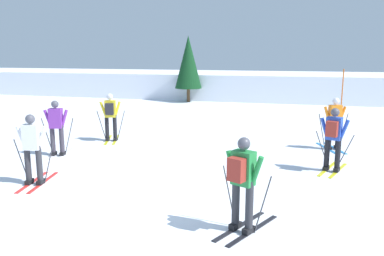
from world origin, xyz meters
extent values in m
plane|color=silver|center=(0.00, 0.00, 0.00)|extent=(120.00, 120.00, 0.00)
cube|color=silver|center=(0.00, 20.79, 0.85)|extent=(80.00, 7.51, 1.70)
cube|color=silver|center=(-4.00, 2.54, 0.01)|extent=(0.47, 1.57, 0.02)
cube|color=silver|center=(-3.72, 2.61, 0.01)|extent=(0.47, 1.57, 0.02)
cube|color=black|center=(-3.96, 2.40, 0.07)|extent=(0.18, 0.28, 0.10)
cube|color=black|center=(-3.69, 2.46, 0.07)|extent=(0.18, 0.28, 0.10)
cylinder|color=#38333D|center=(-3.96, 2.40, 0.55)|extent=(0.14, 0.14, 0.85)
cylinder|color=#38333D|center=(-3.69, 2.46, 0.55)|extent=(0.14, 0.14, 0.85)
cube|color=purple|center=(-3.82, 2.43, 1.17)|extent=(0.43, 0.32, 0.60)
cylinder|color=purple|center=(-4.07, 2.39, 1.16)|extent=(0.27, 0.15, 0.55)
cylinder|color=purple|center=(-3.59, 2.51, 1.16)|extent=(0.27, 0.15, 0.55)
sphere|color=#4C4C56|center=(-3.82, 2.43, 1.60)|extent=(0.22, 0.22, 0.22)
cylinder|color=#38383D|center=(-4.17, 2.45, 0.58)|extent=(0.33, 0.10, 1.16)
cylinder|color=#38383D|center=(-3.52, 2.61, 0.58)|extent=(0.33, 0.10, 1.16)
cube|color=#237AC6|center=(4.22, 5.59, 0.01)|extent=(0.64, 1.53, 0.02)
cube|color=#237AC6|center=(4.49, 5.68, 0.01)|extent=(0.64, 1.53, 0.02)
cube|color=black|center=(4.28, 5.45, 0.07)|extent=(0.20, 0.29, 0.10)
cube|color=black|center=(4.54, 5.54, 0.07)|extent=(0.20, 0.29, 0.10)
cylinder|color=black|center=(4.28, 5.45, 0.55)|extent=(0.14, 0.14, 0.85)
cylinder|color=black|center=(4.54, 5.54, 0.55)|extent=(0.14, 0.14, 0.85)
cube|color=orange|center=(4.41, 5.49, 1.17)|extent=(0.44, 0.36, 0.60)
cylinder|color=orange|center=(4.17, 5.43, 1.16)|extent=(0.27, 0.17, 0.55)
cylinder|color=orange|center=(4.64, 5.60, 1.16)|extent=(0.27, 0.17, 0.55)
sphere|color=silver|center=(4.41, 5.49, 1.60)|extent=(0.22, 0.22, 0.22)
cylinder|color=#38383D|center=(4.04, 5.46, 0.59)|extent=(0.28, 0.12, 1.18)
cylinder|color=#38383D|center=(4.71, 5.71, 0.59)|extent=(0.28, 0.12, 1.18)
cube|color=gold|center=(-3.37, 4.84, 0.01)|extent=(0.62, 1.54, 0.02)
cube|color=gold|center=(-3.10, 4.93, 0.01)|extent=(0.62, 1.54, 0.02)
cube|color=black|center=(-3.32, 4.70, 0.07)|extent=(0.20, 0.29, 0.10)
cube|color=black|center=(-3.05, 4.79, 0.07)|extent=(0.20, 0.29, 0.10)
cylinder|color=black|center=(-3.32, 4.70, 0.55)|extent=(0.14, 0.14, 0.85)
cylinder|color=black|center=(-3.05, 4.79, 0.55)|extent=(0.14, 0.14, 0.85)
cube|color=yellow|center=(-3.19, 4.74, 1.17)|extent=(0.44, 0.35, 0.60)
cylinder|color=yellow|center=(-3.43, 4.68, 1.16)|extent=(0.27, 0.17, 0.55)
cylinder|color=yellow|center=(-2.96, 4.85, 1.16)|extent=(0.27, 0.17, 0.55)
sphere|color=silver|center=(-3.19, 4.74, 1.60)|extent=(0.22, 0.22, 0.22)
cylinder|color=#38383D|center=(-3.54, 4.72, 0.54)|extent=(0.30, 0.13, 1.09)
cylinder|color=#38383D|center=(-2.89, 4.95, 0.54)|extent=(0.30, 0.13, 1.09)
cube|color=#232328|center=(-3.12, 4.55, 1.19)|extent=(0.32, 0.26, 0.40)
cube|color=gold|center=(4.10, 3.12, 0.01)|extent=(0.61, 1.54, 0.02)
cube|color=gold|center=(4.37, 3.03, 0.01)|extent=(0.61, 1.54, 0.02)
cube|color=black|center=(4.05, 2.98, 0.07)|extent=(0.20, 0.29, 0.10)
cube|color=black|center=(4.32, 2.89, 0.07)|extent=(0.20, 0.29, 0.10)
cylinder|color=black|center=(4.05, 2.98, 0.55)|extent=(0.14, 0.14, 0.85)
cylinder|color=black|center=(4.32, 2.89, 0.55)|extent=(0.14, 0.14, 0.85)
cube|color=#284CB7|center=(4.19, 2.93, 1.17)|extent=(0.44, 0.35, 0.60)
cylinder|color=#284CB7|center=(3.96, 3.03, 1.16)|extent=(0.27, 0.17, 0.55)
cylinder|color=#284CB7|center=(4.43, 2.87, 1.16)|extent=(0.27, 0.17, 0.55)
sphere|color=#4C4C56|center=(4.19, 2.93, 1.60)|extent=(0.22, 0.22, 0.22)
cylinder|color=#38383D|center=(3.95, 3.12, 0.52)|extent=(0.42, 0.16, 1.04)
cylinder|color=#38383D|center=(4.49, 2.93, 0.52)|extent=(0.42, 0.16, 1.04)
cube|color=maroon|center=(4.12, 2.73, 1.19)|extent=(0.32, 0.26, 0.40)
cube|color=red|center=(-2.94, 0.03, 0.01)|extent=(0.41, 1.59, 0.02)
cube|color=red|center=(-2.66, 0.09, 0.01)|extent=(0.41, 1.59, 0.02)
cube|color=black|center=(-2.91, -0.12, 0.07)|extent=(0.17, 0.28, 0.10)
cube|color=black|center=(-2.63, -0.06, 0.07)|extent=(0.17, 0.28, 0.10)
cylinder|color=#2D2D33|center=(-2.91, -0.12, 0.55)|extent=(0.14, 0.14, 0.85)
cylinder|color=#2D2D33|center=(-2.63, -0.06, 0.55)|extent=(0.14, 0.14, 0.85)
cube|color=white|center=(-2.77, -0.09, 1.17)|extent=(0.42, 0.31, 0.60)
cylinder|color=white|center=(-3.02, -0.12, 1.16)|extent=(0.27, 0.14, 0.55)
cylinder|color=white|center=(-2.53, -0.02, 1.16)|extent=(0.27, 0.14, 0.55)
sphere|color=#4C4C56|center=(-2.77, -0.09, 1.60)|extent=(0.22, 0.22, 0.22)
cylinder|color=#38383D|center=(-3.12, -0.06, 0.54)|extent=(0.32, 0.09, 1.09)
cylinder|color=#38383D|center=(-2.46, 0.08, 0.54)|extent=(0.32, 0.09, 1.09)
cube|color=black|center=(2.34, -1.10, 0.01)|extent=(0.75, 1.49, 0.02)
cube|color=black|center=(2.59, -1.22, 0.01)|extent=(0.75, 1.49, 0.02)
cube|color=black|center=(2.27, -1.24, 0.07)|extent=(0.22, 0.29, 0.10)
cube|color=black|center=(2.53, -1.35, 0.07)|extent=(0.22, 0.29, 0.10)
cylinder|color=#2D2D33|center=(2.27, -1.24, 0.55)|extent=(0.14, 0.14, 0.85)
cylinder|color=#2D2D33|center=(2.53, -1.35, 0.55)|extent=(0.14, 0.14, 0.85)
cube|color=#23843D|center=(2.40, -1.30, 1.17)|extent=(0.45, 0.38, 0.60)
cylinder|color=#23843D|center=(2.18, -1.17, 1.16)|extent=(0.27, 0.19, 0.55)
cylinder|color=#23843D|center=(2.64, -1.38, 1.16)|extent=(0.27, 0.19, 0.55)
sphere|color=#4C4C56|center=(2.40, -1.30, 1.60)|extent=(0.22, 0.22, 0.22)
cylinder|color=#38383D|center=(2.13, -1.06, 0.55)|extent=(0.30, 0.15, 1.10)
cylinder|color=#38383D|center=(2.76, -1.35, 0.55)|extent=(0.30, 0.15, 1.10)
cube|color=maroon|center=(2.31, -1.49, 1.19)|extent=(0.33, 0.28, 0.40)
cylinder|color=#C65614|center=(5.11, 10.98, 1.21)|extent=(0.05, 0.05, 2.42)
cylinder|color=#513823|center=(-3.66, 16.55, 0.44)|extent=(0.21, 0.21, 0.89)
cone|color=#0F3819|center=(-3.66, 16.55, 2.55)|extent=(1.72, 1.72, 3.32)
camera|label=1|loc=(3.27, -7.80, 3.11)|focal=36.77mm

